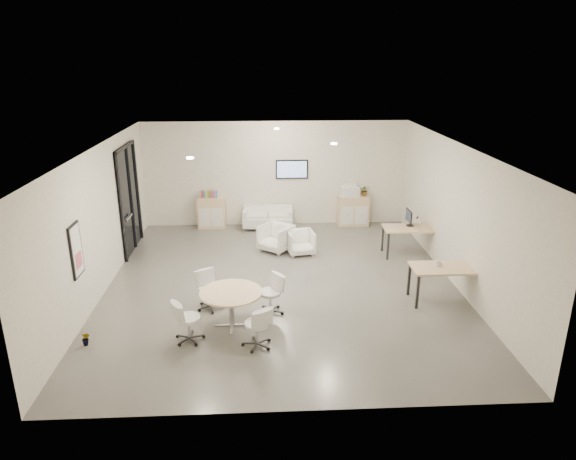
# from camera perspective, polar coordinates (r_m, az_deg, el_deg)

# --- Properties ---
(room_shell) EXTENTS (9.60, 10.60, 4.80)m
(room_shell) POSITION_cam_1_polar(r_m,az_deg,el_deg) (11.43, -0.73, 1.26)
(room_shell) COLOR #514F4A
(room_shell) RESTS_ON ground
(glass_door) EXTENTS (0.09, 1.90, 2.85)m
(glass_door) POSITION_cam_1_polar(r_m,az_deg,el_deg) (14.30, -17.23, 3.63)
(glass_door) COLOR black
(glass_door) RESTS_ON room_shell
(artwork) EXTENTS (0.05, 0.54, 1.04)m
(artwork) POSITION_cam_1_polar(r_m,az_deg,el_deg) (10.54, -22.47, -2.11)
(artwork) COLOR black
(artwork) RESTS_ON room_shell
(wall_tv) EXTENTS (0.98, 0.06, 0.58)m
(wall_tv) POSITION_cam_1_polar(r_m,az_deg,el_deg) (15.73, 0.43, 6.76)
(wall_tv) COLOR black
(wall_tv) RESTS_ON room_shell
(ceiling_spots) EXTENTS (3.14, 4.14, 0.03)m
(ceiling_spots) POSITION_cam_1_polar(r_m,az_deg,el_deg) (11.87, -1.91, 9.77)
(ceiling_spots) COLOR #FFEAC6
(ceiling_spots) RESTS_ON room_shell
(sideboard_left) EXTENTS (0.84, 0.43, 0.94)m
(sideboard_left) POSITION_cam_1_polar(r_m,az_deg,el_deg) (15.90, -8.49, 1.92)
(sideboard_left) COLOR tan
(sideboard_left) RESTS_ON room_shell
(sideboard_right) EXTENTS (0.94, 0.46, 0.94)m
(sideboard_right) POSITION_cam_1_polar(r_m,az_deg,el_deg) (16.06, 7.24, 2.16)
(sideboard_right) COLOR tan
(sideboard_right) RESTS_ON room_shell
(books) EXTENTS (0.49, 0.14, 0.22)m
(books) POSITION_cam_1_polar(r_m,az_deg,el_deg) (15.74, -8.74, 3.95)
(books) COLOR red
(books) RESTS_ON sideboard_left
(printer) EXTENTS (0.57, 0.49, 0.36)m
(printer) POSITION_cam_1_polar(r_m,az_deg,el_deg) (15.87, 6.89, 4.38)
(printer) COLOR white
(printer) RESTS_ON sideboard_right
(loveseat) EXTENTS (1.54, 0.84, 0.56)m
(loveseat) POSITION_cam_1_polar(r_m,az_deg,el_deg) (15.74, -2.23, 1.32)
(loveseat) COLOR silver
(loveseat) RESTS_ON room_shell
(blue_rug) EXTENTS (1.48, 1.05, 0.01)m
(blue_rug) POSITION_cam_1_polar(r_m,az_deg,el_deg) (14.80, -0.56, -1.06)
(blue_rug) COLOR #2D4D8B
(blue_rug) RESTS_ON room_shell
(armchair_left) EXTENTS (1.05, 1.04, 0.79)m
(armchair_left) POSITION_cam_1_polar(r_m,az_deg,el_deg) (13.88, -1.36, -0.74)
(armchair_left) COLOR silver
(armchair_left) RESTS_ON room_shell
(armchair_right) EXTENTS (0.78, 0.74, 0.70)m
(armchair_right) POSITION_cam_1_polar(r_m,az_deg,el_deg) (13.67, 1.42, -1.26)
(armchair_right) COLOR silver
(armchair_right) RESTS_ON room_shell
(desk_rear) EXTENTS (1.48, 0.78, 0.76)m
(desk_rear) POSITION_cam_1_polar(r_m,az_deg,el_deg) (13.88, 13.54, -0.04)
(desk_rear) COLOR tan
(desk_rear) RESTS_ON room_shell
(desk_front) EXTENTS (1.52, 0.77, 0.79)m
(desk_front) POSITION_cam_1_polar(r_m,az_deg,el_deg) (11.47, 17.24, -4.32)
(desk_front) COLOR tan
(desk_front) RESTS_ON room_shell
(monitor) EXTENTS (0.20, 0.50, 0.44)m
(monitor) POSITION_cam_1_polar(r_m,az_deg,el_deg) (13.90, 13.31, 1.38)
(monitor) COLOR black
(monitor) RESTS_ON desk_rear
(round_table) EXTENTS (1.22, 1.22, 0.74)m
(round_table) POSITION_cam_1_polar(r_m,az_deg,el_deg) (10.04, -6.35, -7.26)
(round_table) COLOR tan
(round_table) RESTS_ON room_shell
(meeting_chairs) EXTENTS (2.34, 2.34, 0.82)m
(meeting_chairs) POSITION_cam_1_polar(r_m,az_deg,el_deg) (10.15, -6.30, -8.51)
(meeting_chairs) COLOR white
(meeting_chairs) RESTS_ON room_shell
(plant_cabinet) EXTENTS (0.36, 0.38, 0.26)m
(plant_cabinet) POSITION_cam_1_polar(r_m,az_deg,el_deg) (15.98, 8.55, 4.25)
(plant_cabinet) COLOR #3F7F3F
(plant_cabinet) RESTS_ON sideboard_right
(plant_floor) EXTENTS (0.23, 0.31, 0.12)m
(plant_floor) POSITION_cam_1_polar(r_m,az_deg,el_deg) (10.33, -21.50, -11.54)
(plant_floor) COLOR #3F7F3F
(plant_floor) RESTS_ON room_shell
(cup) EXTENTS (0.14, 0.12, 0.12)m
(cup) POSITION_cam_1_polar(r_m,az_deg,el_deg) (11.40, 16.41, -3.62)
(cup) COLOR white
(cup) RESTS_ON desk_front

